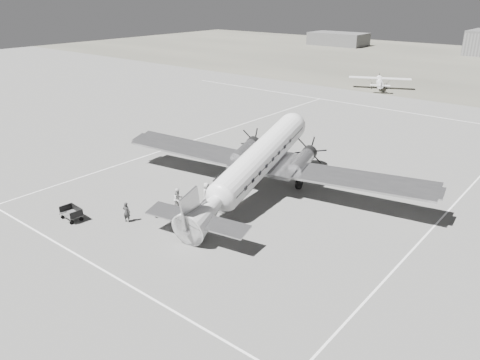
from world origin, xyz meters
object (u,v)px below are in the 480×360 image
(baggage_cart_far, at_px, (71,214))
(passenger, at_px, (207,194))
(ramp_agent, at_px, (178,199))
(baggage_cart_near, at_px, (166,212))
(ground_crew, at_px, (127,212))
(shed_secondary, at_px, (338,39))
(light_plane_left, at_px, (379,83))
(dc3_airliner, at_px, (255,166))

(baggage_cart_far, height_order, passenger, passenger)
(baggage_cart_far, distance_m, passenger, 10.89)
(passenger, bearing_deg, ramp_agent, 146.56)
(baggage_cart_near, distance_m, ground_crew, 3.04)
(ground_crew, relative_size, ramp_agent, 0.86)
(shed_secondary, relative_size, passenger, 9.24)
(baggage_cart_near, bearing_deg, light_plane_left, 84.45)
(light_plane_left, relative_size, baggage_cart_far, 6.01)
(shed_secondary, relative_size, baggage_cart_far, 9.72)
(dc3_airliner, relative_size, baggage_cart_far, 16.19)
(light_plane_left, xyz_separation_m, passenger, (9.51, -56.40, -0.18))
(light_plane_left, height_order, ground_crew, light_plane_left)
(baggage_cart_near, bearing_deg, ramp_agent, 82.76)
(light_plane_left, bearing_deg, dc3_airliner, -102.65)
(shed_secondary, xyz_separation_m, dc3_airliner, (52.85, -113.53, 0.85))
(dc3_airliner, height_order, ramp_agent, dc3_airliner)
(passenger, bearing_deg, shed_secondary, 13.87)
(dc3_airliner, relative_size, passenger, 15.38)
(dc3_airliner, xyz_separation_m, baggage_cart_near, (-3.01, -7.66, -2.37))
(shed_secondary, distance_m, ramp_agent, 129.53)
(shed_secondary, relative_size, ramp_agent, 9.28)
(baggage_cart_near, height_order, baggage_cart_far, baggage_cart_far)
(baggage_cart_near, distance_m, ramp_agent, 1.64)
(shed_secondary, height_order, baggage_cart_near, shed_secondary)
(shed_secondary, bearing_deg, light_plane_left, -55.95)
(passenger, bearing_deg, baggage_cart_near, 158.13)
(ground_crew, bearing_deg, ramp_agent, -133.85)
(light_plane_left, distance_m, ramp_agent, 59.32)
(ground_crew, bearing_deg, dc3_airliner, -137.59)
(shed_secondary, bearing_deg, baggage_cart_far, -70.61)
(shed_secondary, height_order, ramp_agent, shed_secondary)
(shed_secondary, xyz_separation_m, baggage_cart_far, (44.42, -126.21, -1.48))
(shed_secondary, relative_size, baggage_cart_near, 10.43)
(baggage_cart_far, relative_size, passenger, 0.95)
(ground_crew, height_order, passenger, passenger)
(ground_crew, distance_m, passenger, 6.85)
(light_plane_left, height_order, baggage_cart_far, light_plane_left)
(shed_secondary, distance_m, ground_crew, 132.67)
(shed_secondary, xyz_separation_m, passenger, (50.68, -117.32, -1.03))
(ground_crew, bearing_deg, passenger, -134.74)
(shed_secondary, xyz_separation_m, ground_crew, (48.07, -123.65, -1.17))
(ramp_agent, bearing_deg, light_plane_left, 17.43)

